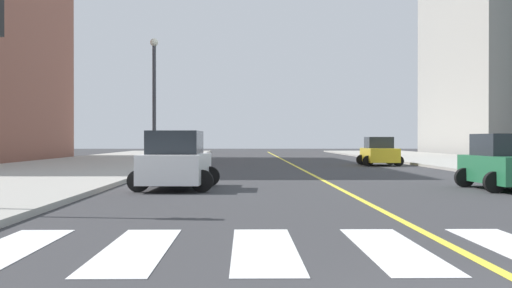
{
  "coord_description": "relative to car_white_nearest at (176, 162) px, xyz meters",
  "views": [
    {
      "loc": [
        -2.98,
        -5.32,
        1.54
      ],
      "look_at": [
        -2.25,
        36.83,
        1.27
      ],
      "focal_mm": 46.77,
      "sensor_mm": 36.0,
      "label": 1
    }
  ],
  "objects": [
    {
      "name": "sidewalk_kerb_west",
      "position": [
        -7.09,
        4.58,
        -0.77
      ],
      "size": [
        10.0,
        120.0,
        0.15
      ],
      "primitive_type": "cube",
      "color": "#9E9B93",
      "rests_on": "ground"
    },
    {
      "name": "crosswalk_paint",
      "position": [
        5.11,
        -11.42,
        -0.84
      ],
      "size": [
        13.5,
        4.0,
        0.01
      ],
      "color": "silver",
      "rests_on": "ground"
    },
    {
      "name": "car_yellow_second",
      "position": [
        10.22,
        19.05,
        -0.05
      ],
      "size": [
        2.42,
        3.85,
        1.71
      ],
      "rotation": [
        0.0,
        0.0,
        3.13
      ],
      "color": "gold",
      "rests_on": "ground"
    },
    {
      "name": "car_white_nearest",
      "position": [
        0.0,
        0.0,
        0.0
      ],
      "size": [
        2.63,
        4.12,
        1.81
      ],
      "rotation": [
        0.0,
        0.0,
        -0.04
      ],
      "color": "silver",
      "rests_on": "ground"
    },
    {
      "name": "lane_divider_paint",
      "position": [
        5.11,
        24.58,
        -0.84
      ],
      "size": [
        0.16,
        80.0,
        0.01
      ],
      "primitive_type": "cube",
      "color": "yellow",
      "rests_on": "ground"
    },
    {
      "name": "car_green_third",
      "position": [
        10.2,
        -0.4,
        -0.04
      ],
      "size": [
        2.48,
        3.91,
        1.73
      ],
      "rotation": [
        0.0,
        0.0,
        3.17
      ],
      "color": "#236B42",
      "rests_on": "ground"
    },
    {
      "name": "street_lamp",
      "position": [
        -2.81,
        15.81,
        3.43
      ],
      "size": [
        0.44,
        0.44,
        6.95
      ],
      "color": "#38383D",
      "rests_on": "sidewalk_kerb_west"
    }
  ]
}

